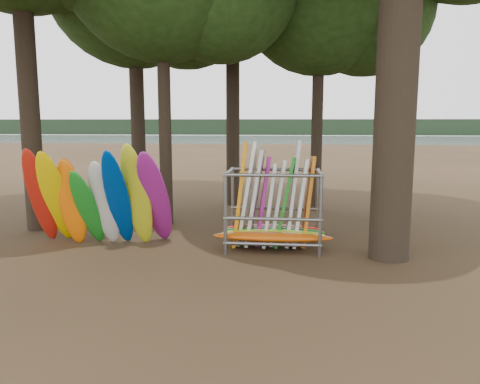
# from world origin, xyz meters

# --- Properties ---
(ground) EXTENTS (120.00, 120.00, 0.00)m
(ground) POSITION_xyz_m (0.00, 0.00, 0.00)
(ground) COLOR #47331E
(ground) RESTS_ON ground
(lake) EXTENTS (160.00, 160.00, 0.00)m
(lake) POSITION_xyz_m (0.00, 60.00, 0.00)
(lake) COLOR gray
(lake) RESTS_ON ground
(far_shore) EXTENTS (160.00, 4.00, 4.00)m
(far_shore) POSITION_xyz_m (0.00, 110.00, 2.00)
(far_shore) COLOR black
(far_shore) RESTS_ON ground
(kayak_row) EXTENTS (3.93, 2.29, 2.97)m
(kayak_row) POSITION_xyz_m (-2.99, 0.41, 1.29)
(kayak_row) COLOR red
(kayak_row) RESTS_ON ground
(storage_rack) EXTENTS (3.11, 1.50, 2.89)m
(storage_rack) POSITION_xyz_m (1.69, 0.80, 0.99)
(storage_rack) COLOR slate
(storage_rack) RESTS_ON ground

